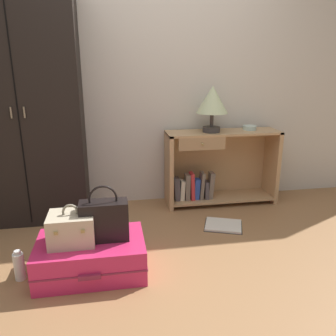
{
  "coord_description": "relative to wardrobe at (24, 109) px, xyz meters",
  "views": [
    {
      "loc": [
        -0.37,
        -1.93,
        1.39
      ],
      "look_at": [
        0.1,
        0.78,
        0.55
      ],
      "focal_mm": 36.55,
      "sensor_mm": 36.0,
      "label": 1
    }
  ],
  "objects": [
    {
      "name": "suitcase_large",
      "position": [
        0.55,
        -1.01,
        -0.9
      ],
      "size": [
        0.73,
        0.49,
        0.24
      ],
      "color": "#DB2860",
      "rests_on": "ground_plane"
    },
    {
      "name": "table_lamp",
      "position": [
        1.7,
        0.04,
        0.03
      ],
      "size": [
        0.3,
        0.3,
        0.44
      ],
      "color": "#3D3838",
      "rests_on": "bookshelf"
    },
    {
      "name": "bowl",
      "position": [
        2.11,
        0.08,
        -0.24
      ],
      "size": [
        0.13,
        0.13,
        0.04
      ],
      "primitive_type": "cylinder",
      "color": "silver",
      "rests_on": "bookshelf"
    },
    {
      "name": "open_book_on_floor",
      "position": [
        1.68,
        -0.5,
        -1.01
      ],
      "size": [
        0.4,
        0.37,
        0.02
      ],
      "color": "white",
      "rests_on": "ground_plane"
    },
    {
      "name": "bottle",
      "position": [
        0.08,
        -1.01,
        -0.92
      ],
      "size": [
        0.07,
        0.07,
        0.21
      ],
      "color": "white",
      "rests_on": "ground_plane"
    },
    {
      "name": "bookshelf",
      "position": [
        1.77,
        0.07,
        -0.65
      ],
      "size": [
        1.13,
        0.34,
        0.75
      ],
      "color": "tan",
      "rests_on": "ground_plane"
    },
    {
      "name": "back_wall",
      "position": [
        1.09,
        0.3,
        0.28
      ],
      "size": [
        6.4,
        0.1,
        2.6
      ],
      "primitive_type": "cube",
      "color": "beige",
      "rests_on": "ground_plane"
    },
    {
      "name": "wardrobe",
      "position": [
        0.0,
        0.0,
        0.0
      ],
      "size": [
        0.97,
        0.47,
        2.03
      ],
      "color": "black",
      "rests_on": "ground_plane"
    },
    {
      "name": "ground_plane",
      "position": [
        1.09,
        -1.2,
        -1.02
      ],
      "size": [
        9.0,
        9.0,
        0.0
      ],
      "primitive_type": "plane",
      "color": "#9E7047"
    },
    {
      "name": "handbag",
      "position": [
        0.65,
        -1.0,
        -0.63
      ],
      "size": [
        0.32,
        0.14,
        0.39
      ],
      "color": "black",
      "rests_on": "suitcase_large"
    },
    {
      "name": "train_case",
      "position": [
        0.44,
        -1.02,
        -0.67
      ],
      "size": [
        0.3,
        0.25,
        0.28
      ],
      "color": "beige",
      "rests_on": "suitcase_large"
    }
  ]
}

